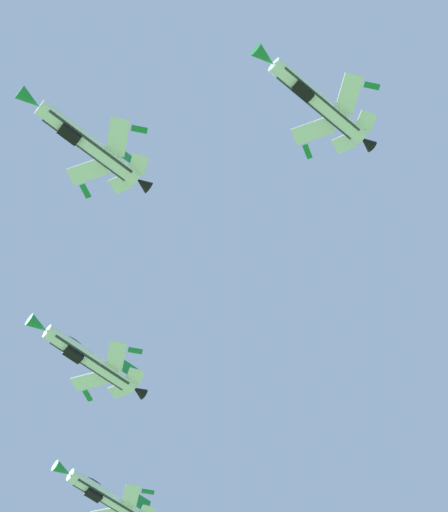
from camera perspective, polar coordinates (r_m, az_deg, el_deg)
name	(u,v)px	position (r m, az deg, el deg)	size (l,w,h in m)	color
fighter_jet_lead	(87,142)	(92.70, -8.56, 7.06)	(10.43, 15.05, 4.39)	silver
fighter_jet_left_wing	(316,100)	(93.55, 5.77, 9.65)	(10.47, 15.05, 4.37)	silver
fighter_jet_right_wing	(89,358)	(104.24, -8.43, -6.33)	(10.43, 15.05, 4.39)	silver
fighter_jet_right_outer	(107,497)	(121.41, -7.32, -14.66)	(10.42, 15.05, 4.39)	silver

